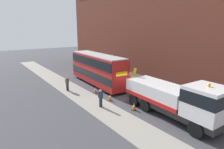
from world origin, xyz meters
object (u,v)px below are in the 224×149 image
object	(u,v)px
recovery_tow_truck	(174,98)
traffic_cone_near_truck	(134,107)
double_decker_bus	(97,68)
traffic_cone_midway	(110,97)
traffic_cone_near_bus	(95,90)
pedestrian_onlooker	(67,84)
pedestrian_bystander	(101,98)

from	to	relation	value
recovery_tow_truck	traffic_cone_near_truck	distance (m)	3.76
double_decker_bus	traffic_cone_midway	bearing A→B (deg)	-16.99
recovery_tow_truck	traffic_cone_midway	xyz separation A→B (m)	(-6.25, -2.08, -1.42)
traffic_cone_near_bus	traffic_cone_midway	world-z (taller)	same
double_decker_bus	pedestrian_onlooker	world-z (taller)	double_decker_bus
pedestrian_onlooker	traffic_cone_near_truck	world-z (taller)	pedestrian_onlooker
traffic_cone_near_bus	traffic_cone_near_truck	distance (m)	6.22
double_decker_bus	traffic_cone_near_truck	size ratio (longest dim) A/B	15.45
pedestrian_bystander	traffic_cone_near_bus	xyz separation A→B (m)	(-4.08, 1.84, -0.64)
double_decker_bus	traffic_cone_midway	distance (m)	6.59
pedestrian_bystander	traffic_cone_near_bus	distance (m)	4.52
pedestrian_onlooker	traffic_cone_near_bus	xyz separation A→B (m)	(2.28, 2.48, -0.64)
pedestrian_onlooker	pedestrian_bystander	bearing A→B (deg)	-33.01
traffic_cone_midway	pedestrian_bystander	bearing A→B (deg)	-59.47
double_decker_bus	traffic_cone_near_bus	distance (m)	4.07
pedestrian_bystander	pedestrian_onlooker	bearing A→B (deg)	86.17
recovery_tow_truck	pedestrian_bystander	bearing A→B (deg)	-140.43
traffic_cone_near_truck	pedestrian_bystander	bearing A→B (deg)	-133.42
traffic_cone_midway	traffic_cone_near_truck	xyz separation A→B (m)	(3.20, 0.42, 0.00)
traffic_cone_midway	double_decker_bus	bearing A→B (deg)	160.50
double_decker_bus	traffic_cone_near_bus	size ratio (longest dim) A/B	15.45
pedestrian_bystander	traffic_cone_near_truck	size ratio (longest dim) A/B	2.38
double_decker_bus	traffic_cone_near_bus	xyz separation A→B (m)	(2.94, -2.09, -1.89)
pedestrian_bystander	traffic_cone_midway	bearing A→B (deg)	20.92
pedestrian_onlooker	traffic_cone_midway	distance (m)	5.87
double_decker_bus	pedestrian_bystander	world-z (taller)	double_decker_bus
double_decker_bus	pedestrian_bystander	xyz separation A→B (m)	(7.02, -3.93, -1.25)
pedestrian_onlooker	traffic_cone_midway	bearing A→B (deg)	-13.73
pedestrian_bystander	traffic_cone_midway	world-z (taller)	pedestrian_bystander
double_decker_bus	pedestrian_onlooker	size ratio (longest dim) A/B	6.51
pedestrian_bystander	traffic_cone_midway	distance (m)	2.22
traffic_cone_near_bus	traffic_cone_near_truck	world-z (taller)	same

